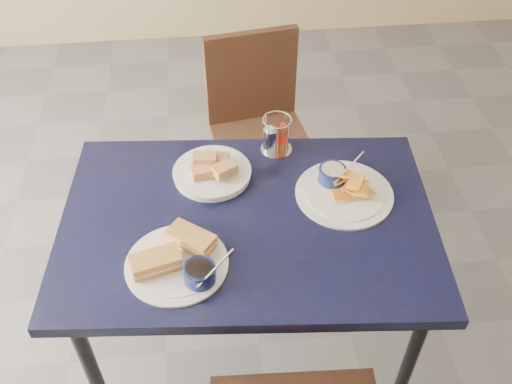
{
  "coord_description": "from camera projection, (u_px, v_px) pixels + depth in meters",
  "views": [
    {
      "loc": [
        -0.14,
        -1.2,
        2.04
      ],
      "look_at": [
        -0.01,
        0.04,
        0.82
      ],
      "focal_mm": 40.0,
      "sensor_mm": 36.0,
      "label": 1
    }
  ],
  "objects": [
    {
      "name": "sandwich_plate",
      "position": [
        180.0,
        259.0,
        1.62
      ],
      "size": [
        0.31,
        0.3,
        0.12
      ],
      "color": "white",
      "rests_on": "dining_table"
    },
    {
      "name": "plantain_plate",
      "position": [
        341.0,
        187.0,
        1.84
      ],
      "size": [
        0.31,
        0.31,
        0.12
      ],
      "color": "white",
      "rests_on": "dining_table"
    },
    {
      "name": "chair_far",
      "position": [
        260.0,
        117.0,
        2.55
      ],
      "size": [
        0.47,
        0.45,
        0.87
      ],
      "color": "black",
      "rests_on": "ground"
    },
    {
      "name": "ground",
      "position": [
        259.0,
        344.0,
        2.29
      ],
      "size": [
        6.0,
        6.0,
        0.0
      ],
      "primitive_type": "plane",
      "color": "#4F4F54",
      "rests_on": "ground"
    },
    {
      "name": "dining_table",
      "position": [
        248.0,
        233.0,
        1.81
      ],
      "size": [
        1.22,
        0.87,
        0.75
      ],
      "color": "black",
      "rests_on": "ground"
    },
    {
      "name": "condiment_caddy",
      "position": [
        275.0,
        137.0,
        1.96
      ],
      "size": [
        0.11,
        0.11,
        0.14
      ],
      "color": "silver",
      "rests_on": "dining_table"
    },
    {
      "name": "bread_basket",
      "position": [
        212.0,
        171.0,
        1.89
      ],
      "size": [
        0.26,
        0.26,
        0.07
      ],
      "color": "white",
      "rests_on": "dining_table"
    }
  ]
}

